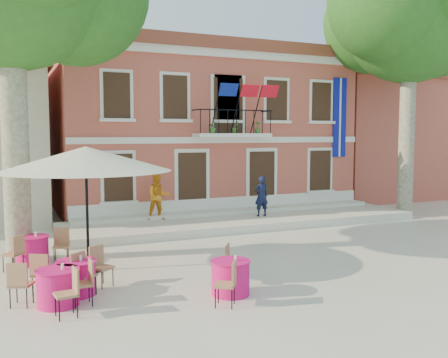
% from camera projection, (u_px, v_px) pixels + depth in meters
% --- Properties ---
extents(ground, '(90.00, 90.00, 0.00)m').
position_uv_depth(ground, '(249.00, 254.00, 14.79)').
color(ground, beige).
rests_on(ground, ground).
extents(main_building, '(13.50, 9.59, 7.50)m').
position_uv_depth(main_building, '(194.00, 129.00, 24.36)').
color(main_building, '#CB4E49').
rests_on(main_building, ground).
extents(neighbor_east, '(9.40, 9.40, 6.40)m').
position_uv_depth(neighbor_east, '(375.00, 140.00, 30.16)').
color(neighbor_east, '#CB4E49').
rests_on(neighbor_east, ground).
extents(terrace, '(14.00, 3.40, 0.30)m').
position_uv_depth(terrace, '(245.00, 221.00, 19.59)').
color(terrace, silver).
rests_on(terrace, ground).
extents(plane_tree_east, '(5.93, 5.93, 11.64)m').
position_uv_depth(plane_tree_east, '(411.00, 14.00, 21.05)').
color(plane_tree_east, '#A59E84').
rests_on(plane_tree_east, ground).
extents(patio_umbrella, '(4.35, 4.35, 3.23)m').
position_uv_depth(patio_umbrella, '(86.00, 159.00, 12.71)').
color(patio_umbrella, black).
rests_on(patio_umbrella, ground).
extents(pedestrian_navy, '(0.58, 0.38, 1.60)m').
position_uv_depth(pedestrian_navy, '(261.00, 196.00, 19.71)').
color(pedestrian_navy, black).
rests_on(pedestrian_navy, terrace).
extents(pedestrian_orange, '(0.91, 0.73, 1.79)m').
position_uv_depth(pedestrian_orange, '(158.00, 196.00, 18.82)').
color(pedestrian_orange, orange).
rests_on(pedestrian_orange, terrace).
extents(cafe_table_0, '(1.87, 1.65, 0.95)m').
position_uv_depth(cafe_table_0, '(76.00, 276.00, 10.98)').
color(cafe_table_0, '#C8125C').
rests_on(cafe_table_0, ground).
extents(cafe_table_1, '(1.41, 1.83, 0.95)m').
position_uv_depth(cafe_table_1, '(230.00, 276.00, 11.00)').
color(cafe_table_1, '#C8125C').
rests_on(cafe_table_1, ground).
extents(cafe_table_2, '(1.86, 1.72, 0.95)m').
position_uv_depth(cafe_table_2, '(58.00, 285.00, 10.29)').
color(cafe_table_2, '#C8125C').
rests_on(cafe_table_2, ground).
extents(cafe_table_3, '(1.78, 1.84, 0.95)m').
position_uv_depth(cafe_table_3, '(32.00, 249.00, 13.59)').
color(cafe_table_3, '#C8125C').
rests_on(cafe_table_3, ground).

